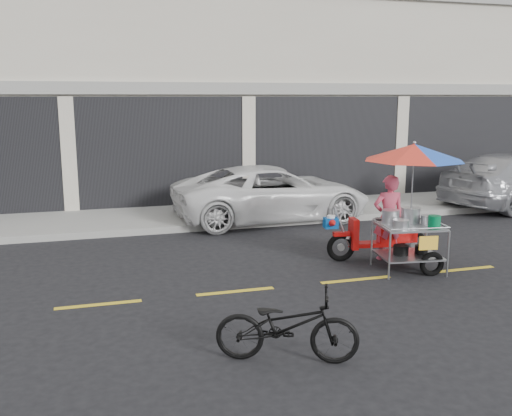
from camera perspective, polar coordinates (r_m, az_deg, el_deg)
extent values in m
plane|color=black|center=(9.38, 9.95, -7.10)|extent=(90.00, 90.00, 0.00)
cube|color=gray|center=(14.33, 0.29, -0.27)|extent=(45.00, 3.00, 0.15)
cube|color=beige|center=(18.93, -4.14, 14.40)|extent=(36.00, 8.00, 8.00)
cube|color=black|center=(15.06, -0.76, 5.57)|extent=(35.28, 0.06, 2.90)
cube|color=gray|center=(14.97, -0.76, 11.86)|extent=(36.00, 0.12, 0.30)
cube|color=gold|center=(9.38, 9.95, -7.07)|extent=(42.00, 0.10, 0.01)
imported|color=white|center=(13.51, 1.64, 1.51)|extent=(4.80, 2.41, 1.30)
imported|color=black|center=(6.43, 3.12, -11.66)|extent=(1.68, 1.10, 0.84)
torus|color=black|center=(10.31, 8.48, -3.91)|extent=(0.53, 0.17, 0.52)
torus|color=black|center=(10.78, 15.45, -3.53)|extent=(0.53, 0.17, 0.52)
cylinder|color=#9EA0A5|center=(10.31, 8.48, -3.91)|extent=(0.13, 0.07, 0.13)
cylinder|color=#9EA0A5|center=(10.78, 15.45, -3.53)|extent=(0.13, 0.07, 0.13)
cube|color=red|center=(10.25, 8.52, -2.58)|extent=(0.30, 0.15, 0.07)
cylinder|color=#9EA0A5|center=(10.22, 8.54, -1.84)|extent=(0.33, 0.09, 0.73)
cube|color=red|center=(10.31, 9.73, -2.53)|extent=(0.15, 0.32, 0.55)
cube|color=red|center=(10.50, 11.82, -3.54)|extent=(0.75, 0.35, 0.07)
cube|color=red|center=(10.60, 13.94, -2.33)|extent=(0.71, 0.32, 0.36)
cube|color=black|center=(10.52, 13.54, -1.24)|extent=(0.61, 0.29, 0.09)
cylinder|color=#9EA0A5|center=(10.19, 9.18, -0.32)|extent=(0.10, 0.50, 0.03)
sphere|color=black|center=(10.36, 9.18, 0.48)|extent=(0.09, 0.09, 0.09)
cylinder|color=white|center=(10.29, 9.09, -2.90)|extent=(0.12, 0.12, 0.05)
cube|color=navy|center=(10.14, 7.48, -1.48)|extent=(0.26, 0.23, 0.18)
cylinder|color=white|center=(10.12, 7.49, -0.88)|extent=(0.16, 0.16, 0.05)
cone|color=red|center=(9.99, 7.72, -1.57)|extent=(0.19, 0.22, 0.16)
torus|color=black|center=(9.83, 17.17, -5.37)|extent=(0.43, 0.15, 0.42)
cylinder|color=#9EA0A5|center=(9.39, 13.20, -4.74)|extent=(0.04, 0.04, 0.77)
cylinder|color=#9EA0A5|center=(10.12, 11.50, -3.51)|extent=(0.04, 0.04, 0.77)
cylinder|color=#9EA0A5|center=(9.80, 18.66, -4.37)|extent=(0.04, 0.04, 0.77)
cylinder|color=#9EA0A5|center=(10.51, 16.64, -3.23)|extent=(0.04, 0.04, 0.77)
cube|color=#9EA0A5|center=(9.97, 14.99, -4.58)|extent=(1.10, 0.94, 0.03)
cube|color=#9EA0A5|center=(9.85, 15.13, -1.77)|extent=(1.10, 0.94, 0.04)
cylinder|color=#9EA0A5|center=(9.48, 16.13, -1.99)|extent=(0.99, 0.15, 0.02)
cylinder|color=#9EA0A5|center=(10.21, 14.23, -0.97)|extent=(0.99, 0.15, 0.02)
cylinder|color=#9EA0A5|center=(9.65, 12.42, -1.58)|extent=(0.13, 0.81, 0.02)
cylinder|color=#9EA0A5|center=(10.05, 17.76, -1.35)|extent=(0.13, 0.81, 0.02)
cylinder|color=#9EA0A5|center=(10.33, 14.09, -3.98)|extent=(0.13, 0.68, 0.04)
cylinder|color=#9EA0A5|center=(10.23, 14.21, -1.52)|extent=(0.13, 0.68, 0.04)
cube|color=yellow|center=(9.56, 16.87, -3.37)|extent=(0.32, 0.06, 0.23)
cylinder|color=#B7B7BC|center=(9.88, 13.30, -0.89)|extent=(0.33, 0.33, 0.22)
cylinder|color=#B7B7BC|center=(10.04, 15.19, -0.73)|extent=(0.35, 0.35, 0.24)
cylinder|color=#B7B7BC|center=(10.02, 16.86, -1.17)|extent=(0.28, 0.28, 0.13)
cylinder|color=#B7B7BC|center=(9.60, 14.30, -1.60)|extent=(0.29, 0.29, 0.12)
cylinder|color=#036535|center=(9.76, 17.41, -1.31)|extent=(0.22, 0.22, 0.20)
cylinder|color=black|center=(9.89, 14.29, -4.09)|extent=(0.29, 0.29, 0.16)
cylinder|color=black|center=(10.04, 16.20, -4.02)|extent=(0.25, 0.25, 0.15)
cylinder|color=#9EA0A5|center=(9.83, 15.36, 2.24)|extent=(0.02, 0.02, 1.36)
sphere|color=#9EA0A5|center=(9.75, 15.57, 6.30)|extent=(0.05, 0.05, 0.05)
imported|color=#C8425B|center=(10.47, 13.09, -0.94)|extent=(0.61, 0.44, 1.54)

